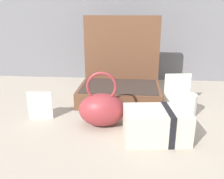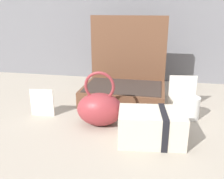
{
  "view_description": "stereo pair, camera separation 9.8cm",
  "coord_description": "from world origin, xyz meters",
  "px_view_note": "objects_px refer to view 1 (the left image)",
  "views": [
    {
      "loc": [
        0.11,
        -0.95,
        0.43
      ],
      "look_at": [
        0.02,
        -0.02,
        0.12
      ],
      "focal_mm": 39.33,
      "sensor_mm": 36.0,
      "label": 1
    },
    {
      "loc": [
        0.2,
        -0.93,
        0.43
      ],
      "look_at": [
        0.02,
        -0.02,
        0.12
      ],
      "focal_mm": 39.33,
      "sensor_mm": 36.0,
      "label": 2
    }
  ],
  "objects_px": {
    "teal_pouch_handbag": "(102,109)",
    "info_card_left": "(40,105)",
    "coffee_mug": "(187,105)",
    "open_suitcase": "(120,81)",
    "cream_toiletry_bag": "(157,124)",
    "poster_card_right": "(177,89)"
  },
  "relations": [
    {
      "from": "open_suitcase",
      "to": "info_card_left",
      "type": "relative_size",
      "value": 3.44
    },
    {
      "from": "cream_toiletry_bag",
      "to": "poster_card_right",
      "type": "xyz_separation_m",
      "value": [
        0.12,
        0.35,
        0.02
      ]
    },
    {
      "from": "open_suitcase",
      "to": "teal_pouch_handbag",
      "type": "relative_size",
      "value": 1.86
    },
    {
      "from": "open_suitcase",
      "to": "info_card_left",
      "type": "xyz_separation_m",
      "value": [
        -0.31,
        -0.27,
        -0.03
      ]
    },
    {
      "from": "cream_toiletry_bag",
      "to": "info_card_left",
      "type": "height_order",
      "value": "info_card_left"
    },
    {
      "from": "cream_toiletry_bag",
      "to": "info_card_left",
      "type": "relative_size",
      "value": 2.02
    },
    {
      "from": "coffee_mug",
      "to": "info_card_left",
      "type": "relative_size",
      "value": 0.94
    },
    {
      "from": "info_card_left",
      "to": "coffee_mug",
      "type": "bearing_deg",
      "value": 3.4
    },
    {
      "from": "teal_pouch_handbag",
      "to": "info_card_left",
      "type": "bearing_deg",
      "value": 172.33
    },
    {
      "from": "poster_card_right",
      "to": "info_card_left",
      "type": "bearing_deg",
      "value": -166.34
    },
    {
      "from": "teal_pouch_handbag",
      "to": "info_card_left",
      "type": "xyz_separation_m",
      "value": [
        -0.26,
        0.03,
        -0.01
      ]
    },
    {
      "from": "info_card_left",
      "to": "poster_card_right",
      "type": "height_order",
      "value": "poster_card_right"
    },
    {
      "from": "cream_toiletry_bag",
      "to": "poster_card_right",
      "type": "distance_m",
      "value": 0.37
    },
    {
      "from": "cream_toiletry_bag",
      "to": "info_card_left",
      "type": "distance_m",
      "value": 0.47
    },
    {
      "from": "open_suitcase",
      "to": "coffee_mug",
      "type": "xyz_separation_m",
      "value": [
        0.29,
        -0.17,
        -0.04
      ]
    },
    {
      "from": "teal_pouch_handbag",
      "to": "info_card_left",
      "type": "height_order",
      "value": "teal_pouch_handbag"
    },
    {
      "from": "teal_pouch_handbag",
      "to": "cream_toiletry_bag",
      "type": "xyz_separation_m",
      "value": [
        0.2,
        -0.09,
        -0.01
      ]
    },
    {
      "from": "teal_pouch_handbag",
      "to": "coffee_mug",
      "type": "relative_size",
      "value": 1.97
    },
    {
      "from": "info_card_left",
      "to": "poster_card_right",
      "type": "distance_m",
      "value": 0.62
    },
    {
      "from": "coffee_mug",
      "to": "open_suitcase",
      "type": "bearing_deg",
      "value": 149.29
    },
    {
      "from": "cream_toiletry_bag",
      "to": "coffee_mug",
      "type": "xyz_separation_m",
      "value": [
        0.14,
        0.21,
        -0.01
      ]
    },
    {
      "from": "cream_toiletry_bag",
      "to": "coffee_mug",
      "type": "height_order",
      "value": "cream_toiletry_bag"
    }
  ]
}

